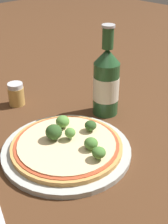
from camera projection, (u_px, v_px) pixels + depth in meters
ground_plane at (61, 153)px, 0.67m from camera, size 3.00×3.00×0.00m
plate at (67, 150)px, 0.67m from camera, size 0.28×0.28×0.01m
pizza at (67, 145)px, 0.66m from camera, size 0.24×0.24×0.01m
broccoli_floret_0 at (70, 133)px, 0.66m from camera, size 0.02×0.02×0.03m
broccoli_floret_1 at (91, 125)px, 0.69m from camera, size 0.03×0.03×0.03m
broccoli_floret_2 at (54, 132)px, 0.66m from camera, size 0.04×0.04×0.03m
broccoli_floret_3 at (91, 143)px, 0.64m from camera, size 0.03×0.03×0.03m
broccoli_floret_4 at (99, 153)px, 0.61m from camera, size 0.03×0.03×0.03m
broccoli_floret_5 at (63, 121)px, 0.70m from camera, size 0.03×0.03×0.03m
beer_bottle at (106, 82)px, 0.78m from camera, size 0.07×0.07×0.23m
pepper_shaker at (16, 94)px, 0.85m from camera, size 0.04×0.04×0.06m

